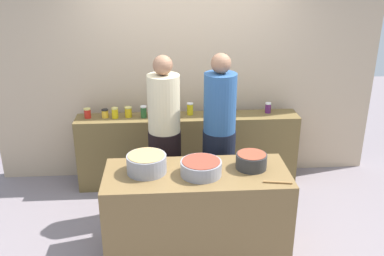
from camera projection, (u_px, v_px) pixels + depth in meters
ground at (194, 233)px, 4.55m from camera, size 12.00×12.00×0.00m
storefront_wall at (186, 61)px, 5.34m from camera, size 4.80×0.12×3.00m
display_shelf at (188, 150)px, 5.41m from camera, size 2.70×0.36×0.91m
prep_table at (197, 213)px, 4.11m from camera, size 1.70×0.70×0.87m
preserve_jar_0 at (88, 113)px, 5.16m from camera, size 0.08×0.08×0.12m
preserve_jar_1 at (105, 113)px, 5.18m from camera, size 0.08×0.08×0.10m
preserve_jar_2 at (115, 113)px, 5.15m from camera, size 0.08×0.08×0.13m
preserve_jar_3 at (128, 112)px, 5.19m from camera, size 0.09×0.09×0.12m
preserve_jar_4 at (144, 112)px, 5.17m from camera, size 0.08×0.08×0.14m
preserve_jar_5 at (153, 110)px, 5.23m from camera, size 0.08×0.08×0.14m
preserve_jar_6 at (165, 111)px, 5.21m from camera, size 0.07×0.07×0.13m
preserve_jar_7 at (176, 114)px, 5.15m from camera, size 0.07×0.07×0.11m
preserve_jar_8 at (190, 109)px, 5.26m from camera, size 0.08×0.08×0.15m
preserve_jar_9 at (209, 112)px, 5.22m from camera, size 0.08×0.08×0.10m
preserve_jar_10 at (231, 109)px, 5.30m from camera, size 0.09×0.09×0.12m
preserve_jar_11 at (268, 108)px, 5.33m from camera, size 0.08×0.08×0.13m
cooking_pot_left at (147, 164)px, 3.93m from camera, size 0.36×0.36×0.17m
cooking_pot_center at (201, 168)px, 3.89m from camera, size 0.37×0.37×0.14m
cooking_pot_right at (251, 161)px, 4.01m from camera, size 0.29×0.29×0.14m
wooden_spoon at (278, 182)px, 3.76m from camera, size 0.25×0.06×0.02m
cook_with_tongs at (165, 146)px, 4.63m from camera, size 0.35×0.35×1.80m
cook_in_cap at (219, 146)px, 4.59m from camera, size 0.35×0.35×1.83m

